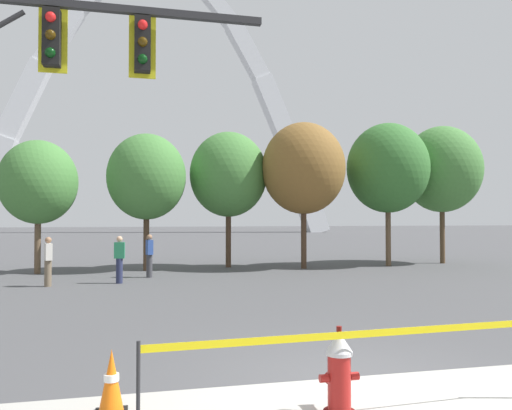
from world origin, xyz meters
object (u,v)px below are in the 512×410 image
object	(u,v)px
traffic_cone_by_hydrant	(111,383)
monument_arch	(157,110)
pedestrian_walking_left	(149,255)
pedestrian_standing_center	(48,261)
pedestrian_walking_right	(119,259)
fire_hydrant	(339,373)

from	to	relation	value
traffic_cone_by_hydrant	monument_arch	distance (m)	70.45
pedestrian_walking_left	traffic_cone_by_hydrant	bearing A→B (deg)	-93.28
pedestrian_walking_left	pedestrian_standing_center	bearing A→B (deg)	-150.68
traffic_cone_by_hydrant	monument_arch	bearing A→B (deg)	87.35
traffic_cone_by_hydrant	pedestrian_walking_right	xyz separation A→B (m)	(-0.26, 11.85, 0.46)
fire_hydrant	pedestrian_walking_left	bearing A→B (deg)	97.01
traffic_cone_by_hydrant	pedestrian_walking_right	bearing A→B (deg)	91.27
traffic_cone_by_hydrant	monument_arch	size ratio (longest dim) A/B	0.01
traffic_cone_by_hydrant	pedestrian_standing_center	world-z (taller)	pedestrian_standing_center
monument_arch	pedestrian_walking_right	xyz separation A→B (m)	(-3.42, -56.39, -16.78)
fire_hydrant	pedestrian_walking_right	size ratio (longest dim) A/B	0.62
pedestrian_standing_center	pedestrian_walking_right	bearing A→B (deg)	7.69
pedestrian_standing_center	monument_arch	bearing A→B (deg)	84.33
traffic_cone_by_hydrant	pedestrian_standing_center	distance (m)	11.82
traffic_cone_by_hydrant	pedestrian_standing_center	xyz separation A→B (m)	(-2.47, 11.55, 0.46)
fire_hydrant	pedestrian_standing_center	xyz separation A→B (m)	(-4.95, 12.14, 0.35)
pedestrian_walking_left	pedestrian_standing_center	world-z (taller)	same
monument_arch	pedestrian_walking_left	size ratio (longest dim) A/B	32.39
fire_hydrant	traffic_cone_by_hydrant	size ratio (longest dim) A/B	1.36
pedestrian_standing_center	pedestrian_walking_right	distance (m)	2.23
fire_hydrant	traffic_cone_by_hydrant	world-z (taller)	fire_hydrant
fire_hydrant	monument_arch	distance (m)	70.94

